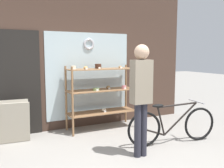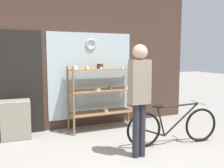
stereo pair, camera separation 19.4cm
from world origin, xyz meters
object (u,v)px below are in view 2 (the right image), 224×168
sandwich_board (16,121)px  pedestrian (139,91)px  display_case (103,90)px  bicycle (173,126)px

sandwich_board → pedestrian: 2.43m
sandwich_board → pedestrian: (1.74, -1.56, 0.67)m
sandwich_board → display_case: bearing=6.4°
sandwich_board → bicycle: bearing=-23.6°
bicycle → sandwich_board: size_ratio=2.27×
bicycle → pedestrian: pedestrian is taller
display_case → bicycle: display_case is taller
display_case → bicycle: (0.78, -1.42, -0.50)m
display_case → sandwich_board: 1.86m
display_case → pedestrian: 1.66m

